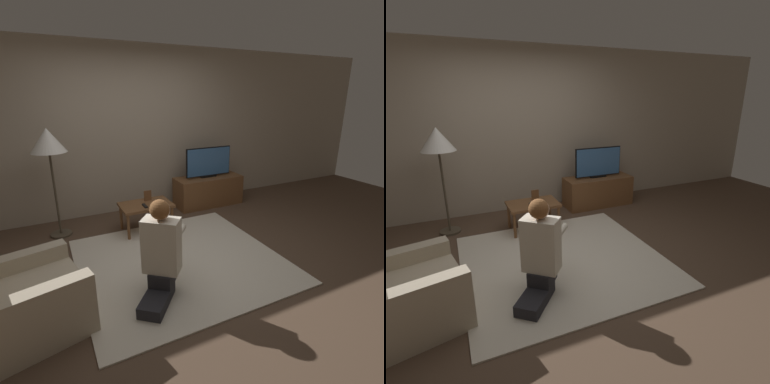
{
  "view_description": "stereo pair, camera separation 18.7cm",
  "coord_description": "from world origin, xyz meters",
  "views": [
    {
      "loc": [
        -1.26,
        -2.82,
        1.86
      ],
      "look_at": [
        0.42,
        0.51,
        0.64
      ],
      "focal_mm": 28.0,
      "sensor_mm": 36.0,
      "label": 1
    },
    {
      "loc": [
        -1.09,
        -2.9,
        1.86
      ],
      "look_at": [
        0.42,
        0.51,
        0.64
      ],
      "focal_mm": 28.0,
      "sensor_mm": 36.0,
      "label": 2
    }
  ],
  "objects": [
    {
      "name": "person_kneeling",
      "position": [
        -0.41,
        -0.49,
        0.48
      ],
      "size": [
        0.7,
        0.78,
        0.97
      ],
      "rotation": [
        0.0,
        0.0,
        2.45
      ],
      "color": "#232328",
      "rests_on": "rug"
    },
    {
      "name": "tv",
      "position": [
        1.23,
        1.51,
        0.76
      ],
      "size": [
        0.84,
        0.08,
        0.51
      ],
      "color": "black",
      "rests_on": "tv_stand"
    },
    {
      "name": "wall_back",
      "position": [
        0.0,
        1.93,
        1.3
      ],
      "size": [
        10.0,
        0.06,
        2.6
      ],
      "color": "tan",
      "rests_on": "ground_plane"
    },
    {
      "name": "rug",
      "position": [
        0.0,
        0.0,
        0.01
      ],
      "size": [
        2.24,
        2.15,
        0.02
      ],
      "color": "beige",
      "rests_on": "ground_plane"
    },
    {
      "name": "picture_frame",
      "position": [
        -0.01,
        1.09,
        0.48
      ],
      "size": [
        0.11,
        0.01,
        0.15
      ],
      "color": "brown",
      "rests_on": "coffee_table"
    },
    {
      "name": "ground_plane",
      "position": [
        0.0,
        0.0,
        0.0
      ],
      "size": [
        10.0,
        10.0,
        0.0
      ],
      "primitive_type": "plane",
      "color": "brown"
    },
    {
      "name": "floor_lamp",
      "position": [
        -1.19,
        1.35,
        1.25
      ],
      "size": [
        0.44,
        0.44,
        1.46
      ],
      "color": "#4C4233",
      "rests_on": "ground_plane"
    },
    {
      "name": "coffee_table",
      "position": [
        -0.08,
        0.98,
        0.35
      ],
      "size": [
        0.71,
        0.48,
        0.4
      ],
      "color": "brown",
      "rests_on": "ground_plane"
    },
    {
      "name": "tv_stand",
      "position": [
        1.23,
        1.51,
        0.25
      ],
      "size": [
        1.16,
        0.46,
        0.5
      ],
      "color": "brown",
      "rests_on": "ground_plane"
    },
    {
      "name": "armchair",
      "position": [
        -1.6,
        -0.43,
        0.28
      ],
      "size": [
        1.03,
        0.96,
        0.88
      ],
      "rotation": [
        0.0,
        0.0,
        1.79
      ],
      "color": "#B7A88E",
      "rests_on": "ground_plane"
    },
    {
      "name": "remote",
      "position": [
        -0.12,
        0.88,
        0.41
      ],
      "size": [
        0.04,
        0.15,
        0.02
      ],
      "color": "black",
      "rests_on": "coffee_table"
    }
  ]
}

